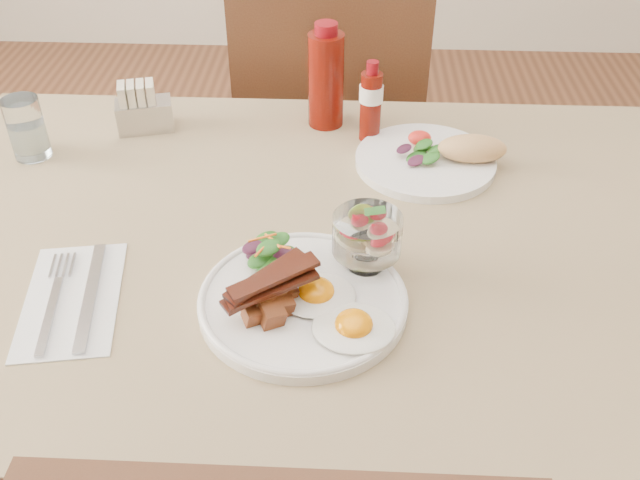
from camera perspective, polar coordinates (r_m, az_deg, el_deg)
table at (r=1.14m, az=-0.34°, el=-2.95°), size 1.33×0.88×0.75m
chair_far at (r=1.76m, az=0.80°, el=7.80°), size 0.42×0.42×0.93m
main_plate at (r=0.95m, az=-1.37°, el=-4.93°), size 0.28×0.28×0.02m
fried_eggs at (r=0.92m, az=1.17°, el=-5.55°), size 0.17×0.17×0.03m
bacon_potato_pile at (r=0.91m, az=-4.08°, el=-4.35°), size 0.13×0.11×0.06m
side_salad at (r=0.99m, az=-4.05°, el=-1.07°), size 0.08×0.07×0.04m
fruit_cup at (r=0.97m, az=3.79°, el=0.44°), size 0.10×0.10×0.10m
second_plate at (r=1.25m, az=9.31°, el=6.59°), size 0.26×0.24×0.06m
ketchup_bottle at (r=1.33m, az=0.48°, el=12.80°), size 0.08×0.08×0.20m
hot_sauce_bottle at (r=1.29m, az=4.09°, el=10.92°), size 0.05×0.05×0.15m
sugar_caddy at (r=1.38m, az=-14.01°, el=10.04°), size 0.11×0.08×0.09m
water_glass at (r=1.35m, az=-22.36°, el=8.03°), size 0.06×0.06×0.11m
napkin_cutlery at (r=1.02m, az=-19.14°, el=-4.44°), size 0.16×0.25×0.01m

